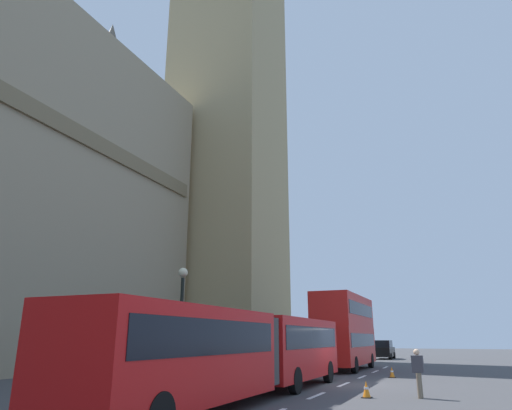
# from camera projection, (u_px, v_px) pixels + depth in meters

# --- Properties ---
(ground_plane) EXTENTS (160.00, 160.00, 0.00)m
(ground_plane) POSITION_uv_depth(u_px,v_px,m) (344.00, 384.00, 21.09)
(ground_plane) COLOR #424244
(lane_centre_marking) EXTENTS (29.80, 0.16, 0.01)m
(lane_centre_marking) POSITION_uv_depth(u_px,v_px,m) (344.00, 384.00, 20.95)
(lane_centre_marking) COLOR silver
(lane_centre_marking) RESTS_ON ground_plane
(clock_tower) EXTENTS (12.02, 12.02, 77.31)m
(clock_tower) POSITION_uv_depth(u_px,v_px,m) (230.00, 11.00, 55.25)
(clock_tower) COLOR tan
(clock_tower) RESTS_ON ground_plane
(articulated_bus) EXTENTS (17.34, 2.54, 2.90)m
(articulated_bus) POSITION_uv_depth(u_px,v_px,m) (247.00, 347.00, 16.41)
(articulated_bus) COLOR red
(articulated_bus) RESTS_ON ground_plane
(double_decker_bus) EXTENTS (9.21, 2.54, 4.90)m
(double_decker_bus) POSITION_uv_depth(u_px,v_px,m) (345.00, 328.00, 31.27)
(double_decker_bus) COLOR red
(double_decker_bus) RESTS_ON ground_plane
(sedan_lead) EXTENTS (4.40, 1.86, 1.85)m
(sedan_lead) POSITION_uv_depth(u_px,v_px,m) (384.00, 350.00, 46.77)
(sedan_lead) COLOR black
(sedan_lead) RESTS_ON ground_plane
(traffic_cone_west) EXTENTS (0.36, 0.36, 0.58)m
(traffic_cone_west) POSITION_uv_depth(u_px,v_px,m) (366.00, 390.00, 16.37)
(traffic_cone_west) COLOR black
(traffic_cone_west) RESTS_ON ground_plane
(traffic_cone_middle) EXTENTS (0.36, 0.36, 0.58)m
(traffic_cone_middle) POSITION_uv_depth(u_px,v_px,m) (392.00, 372.00, 24.62)
(traffic_cone_middle) COLOR black
(traffic_cone_middle) RESTS_ON ground_plane
(street_lamp) EXTENTS (0.44, 0.44, 5.27)m
(street_lamp) POSITION_uv_depth(u_px,v_px,m) (181.00, 316.00, 20.80)
(street_lamp) COLOR black
(street_lamp) RESTS_ON ground_plane
(pedestrian_near_cones) EXTENTS (0.36, 0.42, 1.69)m
(pedestrian_near_cones) POSITION_uv_depth(u_px,v_px,m) (418.00, 371.00, 16.43)
(pedestrian_near_cones) COLOR #726651
(pedestrian_near_cones) RESTS_ON ground_plane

